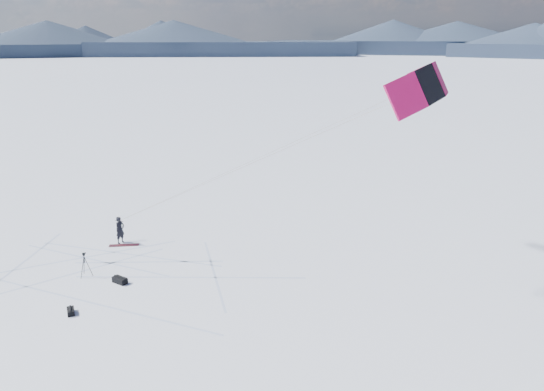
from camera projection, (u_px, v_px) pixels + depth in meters
The scene contains 9 objects.
ground at pixel (84, 279), 26.28m from camera, with size 1800.00×1800.00×0.00m, color white.
horizon_hills at pixel (75, 204), 25.14m from camera, with size 704.00×704.42×9.32m.
snow_tracks at pixel (64, 283), 25.90m from camera, with size 17.62×14.39×0.01m.
snowkiter at pixel (121, 243), 30.85m from camera, with size 0.58×0.38×1.60m, color black.
snowboard at pixel (124, 245), 30.46m from camera, with size 1.68×0.31×0.04m, color maroon.
tripod at pixel (85, 261), 26.38m from camera, with size 0.63×0.55×1.26m.
gear_bag_a at pixel (120, 280), 25.83m from camera, with size 0.81×0.47×0.34m.
gear_bag_b at pixel (71, 311), 22.98m from camera, with size 0.65×0.63×0.28m.
power_kite at pixel (424, 85), 22.39m from camera, with size 17.61×6.83×9.20m.
Camera 1 is at (18.81, -17.53, 11.61)m, focal length 35.00 mm.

